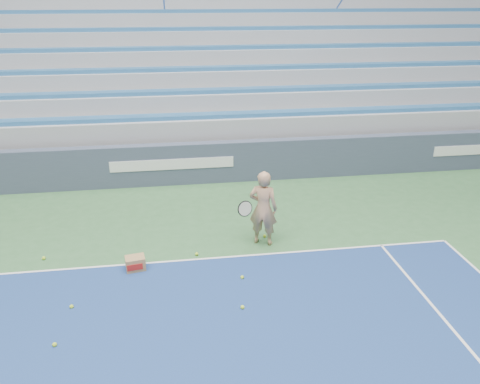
% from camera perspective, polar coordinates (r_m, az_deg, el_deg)
% --- Properties ---
extents(sponsor_barrier, '(30.00, 0.32, 1.10)m').
position_cam_1_polar(sponsor_barrier, '(12.48, -8.22, 3.38)').
color(sponsor_barrier, '#3B455A').
rests_on(sponsor_barrier, ground).
extents(bleachers, '(31.00, 9.15, 7.30)m').
position_cam_1_polar(bleachers, '(17.64, -8.80, 15.19)').
color(bleachers, '#989BA1').
rests_on(bleachers, ground).
extents(tennis_player, '(0.94, 0.90, 1.56)m').
position_cam_1_polar(tennis_player, '(9.27, 2.83, -1.99)').
color(tennis_player, tan).
rests_on(tennis_player, ground).
extents(ball_box, '(0.39, 0.33, 0.26)m').
position_cam_1_polar(ball_box, '(8.91, -12.64, -8.49)').
color(ball_box, '#99754A').
rests_on(ball_box, ground).
extents(tennis_ball_0, '(0.07, 0.07, 0.07)m').
position_cam_1_polar(tennis_ball_0, '(8.49, 0.27, -10.35)').
color(tennis_ball_0, '#BADF2D').
rests_on(tennis_ball_0, ground).
extents(tennis_ball_1, '(0.07, 0.07, 0.07)m').
position_cam_1_polar(tennis_ball_1, '(9.22, -5.30, -7.53)').
color(tennis_ball_1, '#BADF2D').
rests_on(tennis_ball_1, ground).
extents(tennis_ball_2, '(0.07, 0.07, 0.07)m').
position_cam_1_polar(tennis_ball_2, '(9.79, -22.81, -7.45)').
color(tennis_ball_2, '#BADF2D').
rests_on(tennis_ball_2, ground).
extents(tennis_ball_3, '(0.07, 0.07, 0.07)m').
position_cam_1_polar(tennis_ball_3, '(7.59, -21.67, -16.91)').
color(tennis_ball_3, '#BADF2D').
rests_on(tennis_ball_3, ground).
extents(tennis_ball_4, '(0.07, 0.07, 0.07)m').
position_cam_1_polar(tennis_ball_4, '(7.78, 0.30, -13.87)').
color(tennis_ball_4, '#BADF2D').
rests_on(tennis_ball_4, ground).
extents(tennis_ball_5, '(0.07, 0.07, 0.07)m').
position_cam_1_polar(tennis_ball_5, '(8.26, -19.84, -13.01)').
color(tennis_ball_5, '#BADF2D').
rests_on(tennis_ball_5, ground).
extents(tennis_ball_6, '(0.07, 0.07, 0.07)m').
position_cam_1_polar(tennis_ball_6, '(9.82, 3.02, -5.38)').
color(tennis_ball_6, '#BADF2D').
rests_on(tennis_ball_6, ground).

